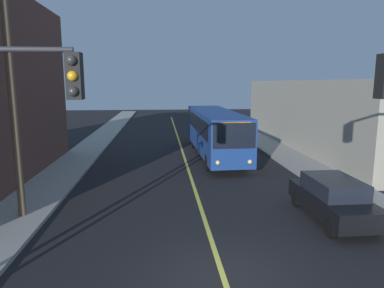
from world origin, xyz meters
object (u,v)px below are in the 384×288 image
(city_bus, at_px, (215,131))
(fire_hydrant, at_px, (338,179))
(parked_car_black, at_px, (333,198))
(utility_pole_near, at_px, (8,49))

(city_bus, xyz_separation_m, fire_hydrant, (4.65, -8.66, -1.23))
(parked_car_black, height_order, utility_pole_near, utility_pole_near)
(parked_car_black, distance_m, utility_pole_near, 13.08)
(parked_car_black, height_order, fire_hydrant, parked_car_black)
(parked_car_black, distance_m, fire_hydrant, 3.95)
(parked_car_black, xyz_separation_m, utility_pole_near, (-11.82, 1.11, 5.49))
(utility_pole_near, distance_m, fire_hydrant, 15.13)
(utility_pole_near, height_order, fire_hydrant, utility_pole_near)
(utility_pole_near, bearing_deg, city_bus, 50.10)
(city_bus, xyz_separation_m, parked_car_black, (2.66, -12.06, -0.98))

